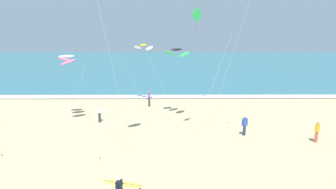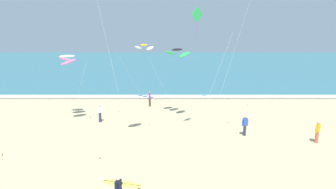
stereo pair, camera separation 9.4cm
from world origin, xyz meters
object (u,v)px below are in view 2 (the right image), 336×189
kite_diamond_emerald_low (199,21)px  bystander_white_top (100,113)px  kite_arc_ivory_near (67,59)px  bystander_blue_top (245,125)px  kite_arc_charcoal_high (177,52)px  kite_arc_golden_close (144,47)px  surfer_trailing (120,188)px  bystander_purple_top (150,99)px  bystander_yellow_top (317,132)px

kite_diamond_emerald_low → bystander_white_top: size_ratio=5.91×
kite_arc_ivory_near → bystander_blue_top: 15.46m
kite_arc_charcoal_high → kite_arc_golden_close: bearing=122.4°
surfer_trailing → bystander_purple_top: 16.96m
kite_arc_charcoal_high → bystander_blue_top: (5.04, -4.31, -5.09)m
kite_arc_golden_close → bystander_blue_top: size_ratio=3.98×
surfer_trailing → bystander_purple_top: (0.26, 16.95, -0.23)m
bystander_blue_top → kite_arc_charcoal_high: bearing=139.4°
kite_arc_charcoal_high → kite_diamond_emerald_low: 5.11m
surfer_trailing → kite_arc_ivory_near: size_ratio=0.36×
kite_arc_ivory_near → kite_arc_charcoal_high: bearing=3.9°
bystander_purple_top → bystander_white_top: bearing=-128.6°
bystander_purple_top → bystander_yellow_top: 15.67m
kite_arc_ivory_near → kite_arc_golden_close: kite_arc_golden_close is taller
kite_diamond_emerald_low → bystander_purple_top: kite_diamond_emerald_low is taller
surfer_trailing → kite_arc_golden_close: (-0.34, 18.29, 4.98)m
kite_arc_golden_close → bystander_yellow_top: (13.07, -10.82, -5.21)m
bystander_white_top → kite_diamond_emerald_low: bearing=-20.6°
bystander_blue_top → bystander_white_top: size_ratio=1.00×
kite_arc_golden_close → bystander_yellow_top: bearing=-39.6°
kite_arc_ivory_near → kite_arc_golden_close: bearing=43.9°
kite_arc_ivory_near → kite_arc_charcoal_high: size_ratio=0.92×
surfer_trailing → kite_arc_charcoal_high: bearing=77.5°
kite_arc_golden_close → kite_arc_ivory_near: bearing=-136.1°
kite_arc_ivory_near → bystander_yellow_top: 20.25m
kite_arc_ivory_near → bystander_purple_top: 9.18m
kite_arc_charcoal_high → kite_diamond_emerald_low: size_ratio=0.66×
bystander_purple_top → kite_diamond_emerald_low: bearing=-63.3°
surfer_trailing → kite_arc_golden_close: 18.96m
bystander_blue_top → bystander_white_top: same height
surfer_trailing → bystander_yellow_top: surfer_trailing is taller
kite_arc_charcoal_high → bystander_blue_top: size_ratio=3.93×
surfer_trailing → kite_arc_ivory_near: kite_arc_ivory_near is taller
kite_diamond_emerald_low → bystander_purple_top: bearing=116.7°
surfer_trailing → bystander_white_top: (-3.73, 11.96, -0.23)m
bystander_purple_top → bystander_blue_top: 11.19m
kite_arc_golden_close → kite_arc_charcoal_high: bearing=-57.6°
kite_arc_charcoal_high → bystander_yellow_top: kite_arc_charcoal_high is taller
bystander_purple_top → bystander_white_top: 6.39m
kite_arc_charcoal_high → kite_diamond_emerald_low: (1.37, -4.22, 2.54)m
kite_arc_charcoal_high → bystander_yellow_top: bearing=-30.1°
surfer_trailing → bystander_white_top: 12.53m
bystander_blue_top → bystander_purple_top: bearing=133.5°
bystander_blue_top → bystander_yellow_top: size_ratio=1.00×
kite_arc_charcoal_high → kite_arc_golden_close: (-3.27, 5.14, 0.11)m
kite_arc_ivory_near → bystander_purple_top: kite_arc_ivory_near is taller
bystander_blue_top → bystander_white_top: (-11.69, 3.11, 0.00)m
kite_arc_charcoal_high → kite_arc_golden_close: size_ratio=0.99×
bystander_purple_top → bystander_blue_top: same height
bystander_yellow_top → kite_arc_golden_close: bearing=140.4°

